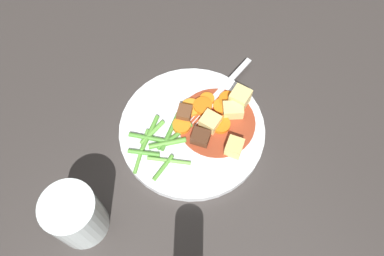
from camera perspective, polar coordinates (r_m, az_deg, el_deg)
ground_plane at (r=0.67m, az=0.00°, el=-0.59°), size 3.00×3.00×0.00m
dinner_plate at (r=0.66m, az=0.00°, el=-0.30°), size 0.25×0.25×0.02m
stew_sauce at (r=0.66m, az=3.66°, el=0.92°), size 0.14×0.14×0.00m
carrot_slice_0 at (r=0.67m, az=1.59°, el=3.19°), size 0.04×0.04×0.01m
carrot_slice_1 at (r=0.68m, az=5.43°, el=4.13°), size 0.04×0.04×0.01m
carrot_slice_2 at (r=0.65m, az=-1.55°, el=0.34°), size 0.04×0.04×0.01m
carrot_slice_3 at (r=0.68m, az=2.25°, el=4.25°), size 0.03×0.03×0.01m
carrot_slice_4 at (r=0.68m, az=4.36°, el=3.23°), size 0.04×0.04×0.01m
carrot_slice_5 at (r=0.67m, az=-0.19°, el=3.03°), size 0.04×0.04×0.01m
carrot_slice_6 at (r=0.66m, az=4.28°, el=0.48°), size 0.04×0.04×0.01m
potato_chunk_0 at (r=0.67m, az=7.29°, el=4.28°), size 0.04×0.04×0.03m
potato_chunk_1 at (r=0.63m, az=6.32°, el=-2.86°), size 0.04×0.04×0.03m
potato_chunk_2 at (r=0.65m, az=2.73°, el=0.89°), size 0.04×0.04×0.03m
potato_chunk_3 at (r=0.66m, az=6.09°, el=2.62°), size 0.04×0.04×0.02m
meat_chunk_0 at (r=0.64m, az=0.95°, el=-1.61°), size 0.04×0.04×0.02m
meat_chunk_1 at (r=0.66m, az=-1.40°, el=1.98°), size 0.04×0.04×0.02m
green_bean_0 at (r=0.65m, az=-3.26°, el=-0.50°), size 0.06×0.05×0.01m
green_bean_1 at (r=0.64m, az=-7.35°, el=-3.40°), size 0.05×0.04×0.01m
green_bean_2 at (r=0.65m, az=-2.61°, el=-1.25°), size 0.07×0.02×0.01m
green_bean_3 at (r=0.64m, az=-7.57°, el=-3.43°), size 0.06×0.06×0.01m
green_bean_4 at (r=0.64m, az=-3.69°, el=-2.27°), size 0.06×0.03×0.01m
green_bean_5 at (r=0.65m, az=-6.18°, el=-1.52°), size 0.06×0.06×0.01m
green_bean_6 at (r=0.65m, az=-6.29°, el=-0.68°), size 0.06×0.05×0.01m
green_bean_7 at (r=0.63m, az=-3.45°, el=-4.86°), size 0.06×0.05×0.01m
green_bean_8 at (r=0.63m, az=-4.32°, el=-5.91°), size 0.05×0.03×0.01m
green_bean_9 at (r=0.65m, az=-5.94°, el=-0.67°), size 0.05×0.02×0.01m
fork at (r=0.69m, az=4.08°, el=5.37°), size 0.17×0.07×0.00m
water_glass at (r=0.59m, az=-16.92°, el=-12.38°), size 0.08×0.08×0.10m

